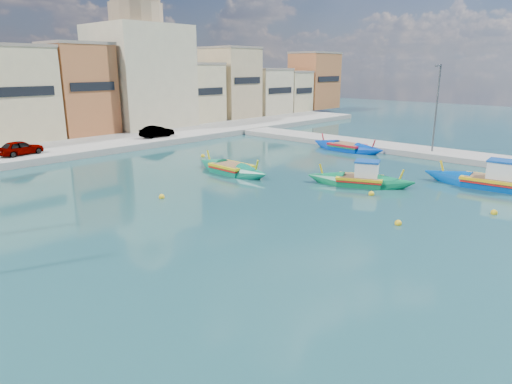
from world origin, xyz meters
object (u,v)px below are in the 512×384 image
quay_street_lamp (436,108)px  luzzu_turquoise_cabin (494,183)px  luzzu_blue_cabin (360,181)px  luzzu_green (232,170)px  church_block (139,61)px  luzzu_cyan_mid (347,148)px

quay_street_lamp → luzzu_turquoise_cabin: (-7.97, -7.49, -3.97)m
quay_street_lamp → luzzu_blue_cabin: bearing=-177.4°
luzzu_blue_cabin → luzzu_green: luzzu_blue_cabin is taller
church_block → luzzu_turquoise_cabin: size_ratio=2.01×
luzzu_blue_cabin → luzzu_green: (-3.36, 9.09, -0.06)m
luzzu_cyan_mid → luzzu_green: bearing=175.0°
luzzu_cyan_mid → luzzu_green: luzzu_green is taller
church_block → luzzu_blue_cabin: church_block is taller
luzzu_turquoise_cabin → luzzu_blue_cabin: bearing=127.8°
luzzu_blue_cabin → luzzu_green: 9.69m
church_block → luzzu_blue_cabin: 36.01m
luzzu_green → luzzu_turquoise_cabin: bearing=-61.4°
luzzu_turquoise_cabin → luzzu_blue_cabin: 8.72m
luzzu_cyan_mid → luzzu_green: (-14.24, 1.24, 0.00)m
luzzu_green → luzzu_cyan_mid: bearing=-5.0°
luzzu_cyan_mid → quay_street_lamp: bearing=-71.4°
quay_street_lamp → luzzu_green: size_ratio=1.04×
church_block → quay_street_lamp: (7.44, -34.00, -4.07)m
church_block → luzzu_green: (-9.24, -25.51, -8.15)m
quay_street_lamp → luzzu_green: (-16.68, 8.49, -4.08)m
quay_street_lamp → luzzu_blue_cabin: size_ratio=1.06×
church_block → luzzu_cyan_mid: (5.00, -26.75, -8.15)m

